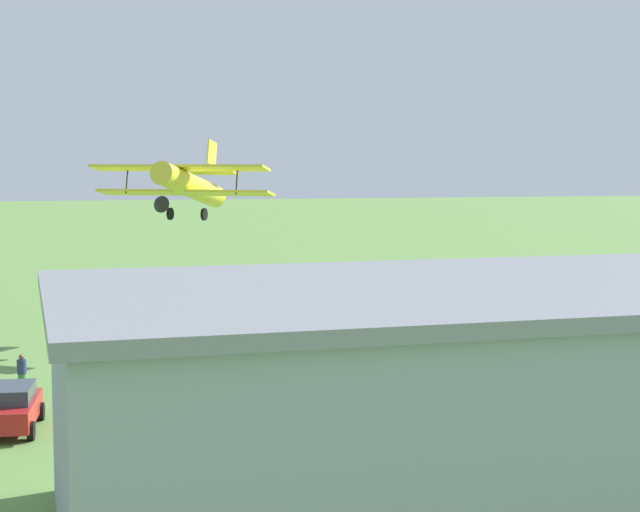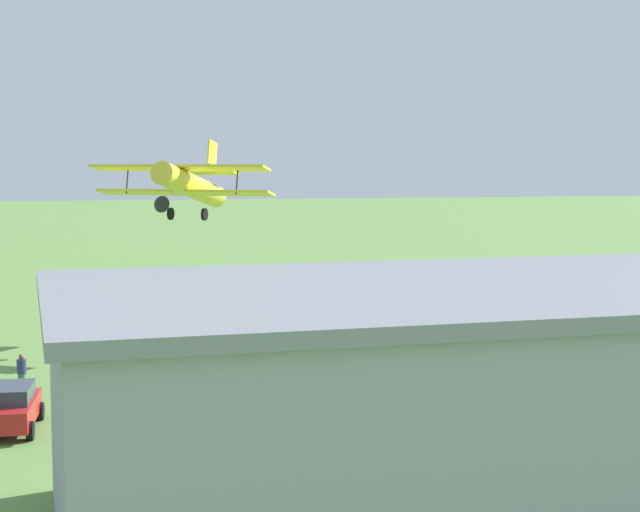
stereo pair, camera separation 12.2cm
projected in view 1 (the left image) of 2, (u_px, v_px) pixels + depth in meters
ground_plane at (347, 322)px, 59.34m from camera, size 400.00×400.00×0.00m
biplane at (188, 185)px, 52.29m from camera, size 9.12×7.94×4.23m
car_red at (10, 407)px, 35.09m from camera, size 2.26×4.14×1.58m
person_crossing_taxiway at (22, 374)px, 40.80m from camera, size 0.40×0.40×1.59m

